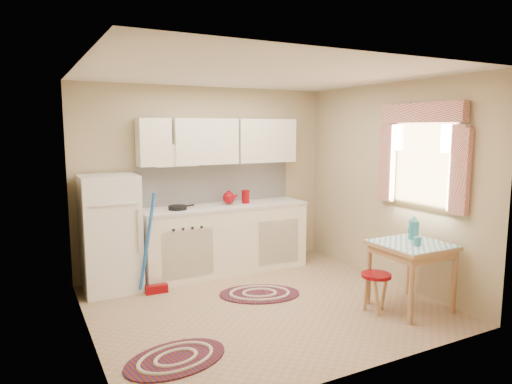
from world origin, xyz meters
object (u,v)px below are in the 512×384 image
(base_cabinets, at_px, (225,240))
(stool, at_px, (376,293))
(fridge, at_px, (110,234))
(table, at_px, (410,276))

(base_cabinets, distance_m, stool, 2.21)
(fridge, distance_m, table, 3.47)
(base_cabinets, distance_m, table, 2.47)
(base_cabinets, bearing_deg, fridge, -178.10)
(table, bearing_deg, stool, 166.70)
(base_cabinets, height_order, table, base_cabinets)
(table, distance_m, stool, 0.44)
(fridge, relative_size, base_cabinets, 0.62)
(table, xyz_separation_m, stool, (-0.40, 0.09, -0.15))
(base_cabinets, height_order, stool, base_cabinets)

